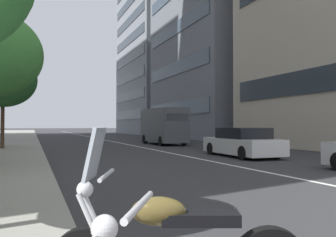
# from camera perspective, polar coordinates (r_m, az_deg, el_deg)

# --- Properties ---
(lane_centre_stripe) EXTENTS (110.00, 0.16, 0.01)m
(lane_centre_stripe) POSITION_cam_1_polar(r_m,az_deg,el_deg) (37.20, -10.52, -3.43)
(lane_centre_stripe) COLOR silver
(lane_centre_stripe) RESTS_ON ground
(car_following_behind) EXTENTS (4.69, 2.04, 1.39)m
(car_following_behind) POSITION_cam_1_polar(r_m,az_deg,el_deg) (17.17, 12.03, -3.94)
(car_following_behind) COLOR silver
(car_following_behind) RESTS_ON ground
(delivery_van_ahead) EXTENTS (5.70, 2.09, 2.81)m
(delivery_van_ahead) POSITION_cam_1_polar(r_m,az_deg,el_deg) (27.50, -0.77, -1.16)
(delivery_van_ahead) COLOR #4C5156
(delivery_van_ahead) RESTS_ON ground
(street_tree_near_plaza_corner) EXTENTS (3.89, 3.89, 5.76)m
(street_tree_near_plaza_corner) POSITION_cam_1_polar(r_m,az_deg,el_deg) (23.04, -25.44, 5.80)
(street_tree_near_plaza_corner) COLOR #473323
(street_tree_near_plaza_corner) RESTS_ON sidewalk_right_plaza
(office_tower_far_left_down_avenue) EXTENTS (19.54, 19.47, 41.32)m
(office_tower_far_left_down_avenue) POSITION_cam_1_polar(r_m,az_deg,el_deg) (65.87, 2.11, 15.76)
(office_tower_far_left_down_avenue) COLOR gray
(office_tower_far_left_down_avenue) RESTS_ON ground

